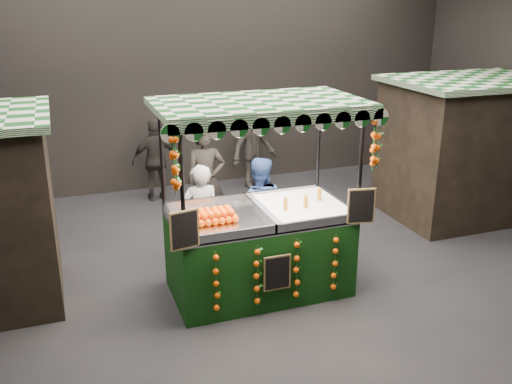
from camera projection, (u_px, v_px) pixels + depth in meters
name	position (u px, v px, depth m)	size (l,w,h in m)	color
ground	(279.00, 283.00, 8.29)	(12.00, 12.00, 0.00)	black
market_hall	(283.00, 48.00, 7.17)	(12.10, 10.10, 5.05)	black
neighbour_stall_right	(467.00, 147.00, 10.59)	(3.00, 2.20, 2.60)	black
juice_stall	(261.00, 236.00, 7.82)	(2.82, 1.66, 2.74)	black
vendor_grey	(201.00, 217.00, 8.57)	(0.62, 0.42, 1.65)	gray
vendor_blue	(259.00, 209.00, 8.81)	(0.99, 0.88, 1.69)	navy
shopper_0	(206.00, 180.00, 9.93)	(0.74, 0.55, 1.87)	#2A2622
shopper_1	(397.00, 155.00, 11.90)	(1.01, 1.01, 1.65)	black
shopper_2	(156.00, 160.00, 11.46)	(1.00, 0.44, 1.68)	black
shopper_3	(254.00, 146.00, 12.18)	(1.37, 1.08, 1.85)	black
shopper_5	(409.00, 143.00, 12.51)	(1.11, 1.75, 1.80)	#2A2322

